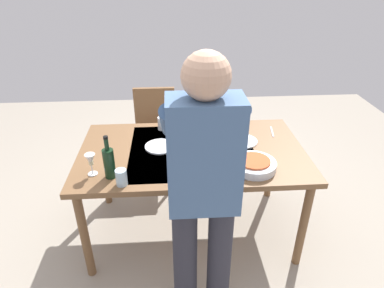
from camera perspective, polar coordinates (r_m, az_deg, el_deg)
The scene contains 15 objects.
ground_plane at distance 2.93m, azimuth 0.00°, elevation -14.20°, with size 6.00×6.00×0.00m, color #9E9384.
dining_table at distance 2.50m, azimuth 0.00°, elevation -2.44°, with size 1.66×0.96×0.77m.
chair_near at distance 3.34m, azimuth -6.29°, elevation 2.63°, with size 0.40×0.40×0.91m.
person_server at distance 1.74m, azimuth 1.95°, elevation -7.90°, with size 0.42×0.61×1.69m.
wine_bottle at distance 2.18m, azimuth -14.00°, elevation -3.04°, with size 0.07×0.07×0.30m.
wine_glass_left at distance 2.24m, azimuth -16.94°, elevation -2.74°, with size 0.07×0.07×0.15m.
wine_glass_right at distance 2.27m, azimuth 2.34°, elevation -0.89°, with size 0.07×0.07×0.15m.
water_cup_near_left at distance 2.12m, azimuth -11.99°, elevation -5.61°, with size 0.07×0.07×0.11m, color silver.
water_cup_near_right at distance 2.75m, azimuth -5.21°, elevation 3.52°, with size 0.06×0.06×0.11m, color silver.
water_cup_far_left at distance 2.76m, azimuth 5.39°, elevation 3.43°, with size 0.07×0.07×0.09m, color silver.
serving_bowl_pasta at distance 2.27m, azimuth 10.50°, elevation -3.44°, with size 0.30×0.30×0.07m.
side_bowl_salad at distance 2.52m, azimuth 0.17°, elevation 0.59°, with size 0.18×0.18×0.07m.
dinner_plate_near at distance 2.60m, azimuth 8.61°, elevation 0.51°, with size 0.23×0.23×0.01m, color silver.
dinner_plate_far at distance 2.51m, azimuth -5.45°, elevation -0.42°, with size 0.23×0.23×0.01m, color silver.
table_fork at distance 2.80m, azimuth 13.52°, elevation 2.08°, with size 0.01×0.18×0.01m, color silver.
Camera 1 is at (0.14, 2.12, 2.02)m, focal length 31.21 mm.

